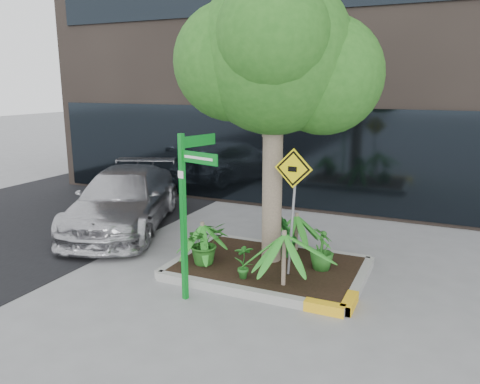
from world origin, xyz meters
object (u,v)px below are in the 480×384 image
at_px(tree, 275,55).
at_px(cattle_sign, 293,190).
at_px(street_sign_post, 188,200).
at_px(parked_car, 124,199).

height_order(tree, cattle_sign, tree).
xyz_separation_m(tree, cattle_sign, (0.52, -0.44, -2.15)).
relative_size(street_sign_post, cattle_sign, 1.22).
distance_m(tree, street_sign_post, 2.85).
relative_size(parked_car, cattle_sign, 2.20).
distance_m(parked_car, street_sign_post, 4.28).
relative_size(tree, street_sign_post, 1.98).
bearing_deg(parked_car, cattle_sign, -37.85).
height_order(street_sign_post, cattle_sign, street_sign_post).
xyz_separation_m(tree, parked_car, (-3.96, 0.86, -3.06)).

